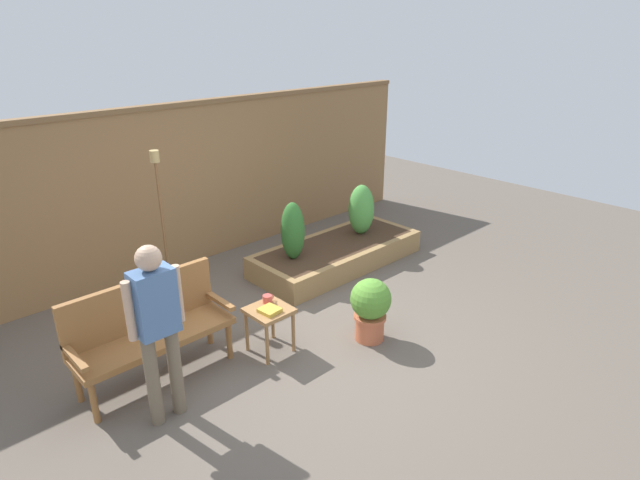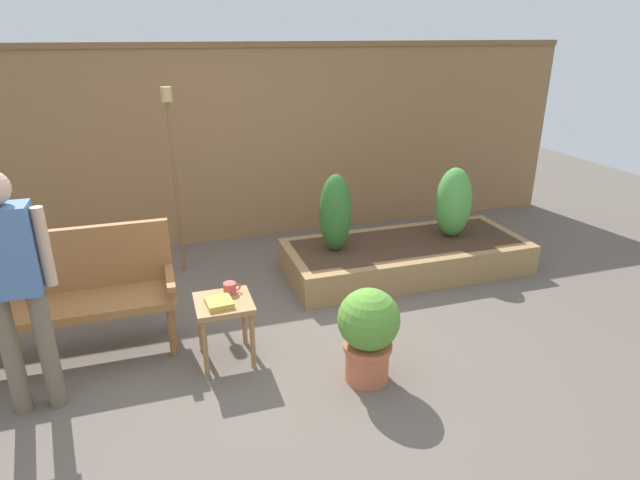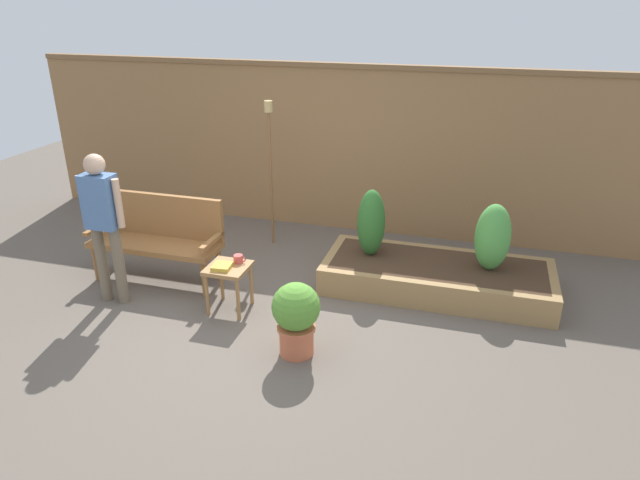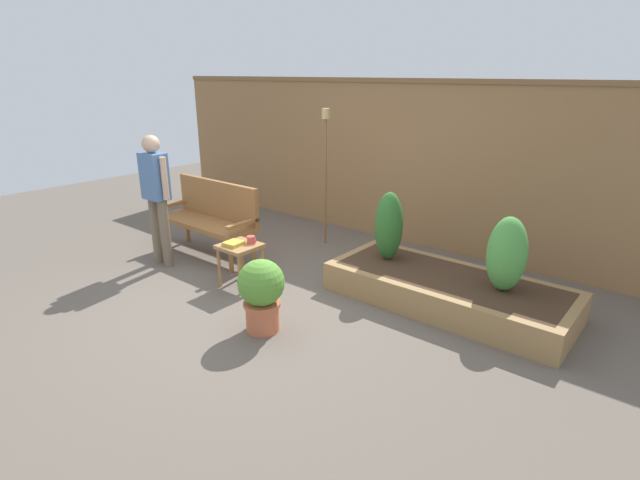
% 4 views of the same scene
% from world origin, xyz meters
% --- Properties ---
extents(ground_plane, '(14.00, 14.00, 0.00)m').
position_xyz_m(ground_plane, '(0.00, 0.00, 0.00)').
color(ground_plane, '#60564C').
extents(fence_back, '(8.40, 0.14, 2.16)m').
position_xyz_m(fence_back, '(0.00, 2.60, 1.09)').
color(fence_back, olive).
rests_on(fence_back, ground_plane).
extents(garden_bench, '(1.44, 0.48, 0.94)m').
position_xyz_m(garden_bench, '(-1.43, 0.58, 0.54)').
color(garden_bench, '#936033').
rests_on(garden_bench, ground_plane).
extents(side_table, '(0.40, 0.40, 0.48)m').
position_xyz_m(side_table, '(-0.40, 0.13, 0.40)').
color(side_table, '#9E7042').
rests_on(side_table, ground_plane).
extents(cup_on_table, '(0.13, 0.09, 0.08)m').
position_xyz_m(cup_on_table, '(-0.33, 0.24, 0.52)').
color(cup_on_table, '#CC4C47').
rests_on(cup_on_table, side_table).
extents(book_on_table, '(0.19, 0.20, 0.04)m').
position_xyz_m(book_on_table, '(-0.43, 0.08, 0.50)').
color(book_on_table, gold).
rests_on(book_on_table, side_table).
extents(potted_boxwood, '(0.42, 0.42, 0.68)m').
position_xyz_m(potted_boxwood, '(0.49, -0.41, 0.39)').
color(potted_boxwood, '#C66642').
rests_on(potted_boxwood, ground_plane).
extents(raised_planter_bed, '(2.40, 1.00, 0.30)m').
position_xyz_m(raised_planter_bed, '(1.56, 1.13, 0.15)').
color(raised_planter_bed, '#997547').
rests_on(raised_planter_bed, ground_plane).
extents(shrub_near_bench, '(0.30, 0.30, 0.75)m').
position_xyz_m(shrub_near_bench, '(0.81, 1.18, 0.67)').
color(shrub_near_bench, brown).
rests_on(shrub_near_bench, raised_planter_bed).
extents(shrub_far_corner, '(0.36, 0.36, 0.71)m').
position_xyz_m(shrub_far_corner, '(2.07, 1.18, 0.66)').
color(shrub_far_corner, brown).
rests_on(shrub_far_corner, raised_planter_bed).
extents(tiki_torch, '(0.10, 0.10, 1.80)m').
position_xyz_m(tiki_torch, '(-0.58, 1.82, 1.22)').
color(tiki_torch, brown).
rests_on(tiki_torch, ground_plane).
extents(person_by_bench, '(0.47, 0.20, 1.56)m').
position_xyz_m(person_by_bench, '(-1.62, -0.04, 0.93)').
color(person_by_bench, '#70604C').
rests_on(person_by_bench, ground_plane).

